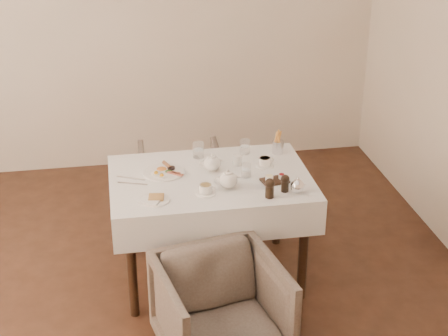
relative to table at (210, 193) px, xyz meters
name	(u,v)px	position (x,y,z in m)	size (l,w,h in m)	color
table	(210,193)	(0.00, 0.00, 0.00)	(1.28, 0.88, 0.75)	black
armchair_near	(221,312)	(-0.07, -0.81, -0.33)	(0.66, 0.68, 0.62)	#4C4037
armchair_far	(181,185)	(-0.11, 0.82, -0.35)	(0.62, 0.64, 0.58)	#4C4037
breakfast_plate	(164,172)	(-0.29, 0.11, 0.13)	(0.26, 0.26, 0.03)	white
side_plate	(154,200)	(-0.38, -0.26, 0.12)	(0.20, 0.18, 0.02)	white
teapot_centre	(212,162)	(0.03, 0.09, 0.18)	(0.16, 0.12, 0.13)	white
teapot_front	(228,179)	(0.09, -0.17, 0.18)	(0.16, 0.13, 0.13)	white
creamer	(237,160)	(0.21, 0.15, 0.15)	(0.06, 0.06, 0.07)	white
teacup_near	(206,190)	(-0.06, -0.22, 0.14)	(0.12, 0.12, 0.06)	white
teacup_far	(265,162)	(0.38, 0.10, 0.14)	(0.12, 0.12, 0.06)	white
glass_left	(198,150)	(-0.03, 0.31, 0.17)	(0.07, 0.07, 0.10)	silver
glass_mid	(246,170)	(0.23, -0.03, 0.16)	(0.06, 0.06, 0.09)	silver
glass_right	(245,147)	(0.29, 0.32, 0.17)	(0.07, 0.07, 0.10)	silver
condiment_board	(275,180)	(0.39, -0.14, 0.13)	(0.18, 0.14, 0.04)	black
pepper_mill_left	(270,188)	(0.31, -0.33, 0.18)	(0.06, 0.06, 0.13)	black
pepper_mill_right	(285,183)	(0.42, -0.27, 0.17)	(0.06, 0.06, 0.11)	black
silver_pot	(297,185)	(0.49, -0.31, 0.17)	(0.10, 0.08, 0.11)	white
fries_cup	(278,143)	(0.51, 0.28, 0.19)	(0.08, 0.08, 0.17)	silver
cutlery_fork	(131,178)	(-0.50, 0.06, 0.12)	(0.02, 0.19, 0.00)	silver
cutlery_knife	(133,184)	(-0.49, -0.01, 0.12)	(0.02, 0.19, 0.00)	silver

